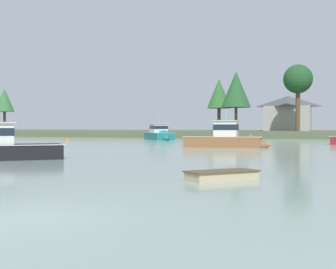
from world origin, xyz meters
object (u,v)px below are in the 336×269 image
object	(u,v)px
cruiser_teal	(160,136)
mooring_buoy_orange	(68,140)
dinghy_sand	(222,177)
cruiser_wood	(231,142)
mooring_buoy_red	(208,139)

from	to	relation	value
cruiser_teal	mooring_buoy_orange	size ratio (longest dim) A/B	17.91
dinghy_sand	cruiser_teal	distance (m)	56.94
cruiser_wood	cruiser_teal	size ratio (longest dim) A/B	0.94
cruiser_wood	mooring_buoy_red	bearing A→B (deg)	108.30
dinghy_sand	cruiser_teal	world-z (taller)	cruiser_teal
mooring_buoy_red	dinghy_sand	bearing A→B (deg)	-75.51
cruiser_wood	mooring_buoy_red	xyz separation A→B (m)	(-9.93, 30.03, -0.55)
dinghy_sand	mooring_buoy_red	xyz separation A→B (m)	(-15.23, 58.92, -0.07)
cruiser_teal	mooring_buoy_orange	bearing A→B (deg)	-140.03
cruiser_wood	cruiser_teal	world-z (taller)	cruiser_teal
mooring_buoy_red	mooring_buoy_orange	world-z (taller)	mooring_buoy_orange
cruiser_wood	mooring_buoy_orange	bearing A→B (deg)	154.16
cruiser_teal	mooring_buoy_red	world-z (taller)	cruiser_teal
dinghy_sand	mooring_buoy_red	size ratio (longest dim) A/B	8.02
dinghy_sand	mooring_buoy_orange	distance (m)	54.39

